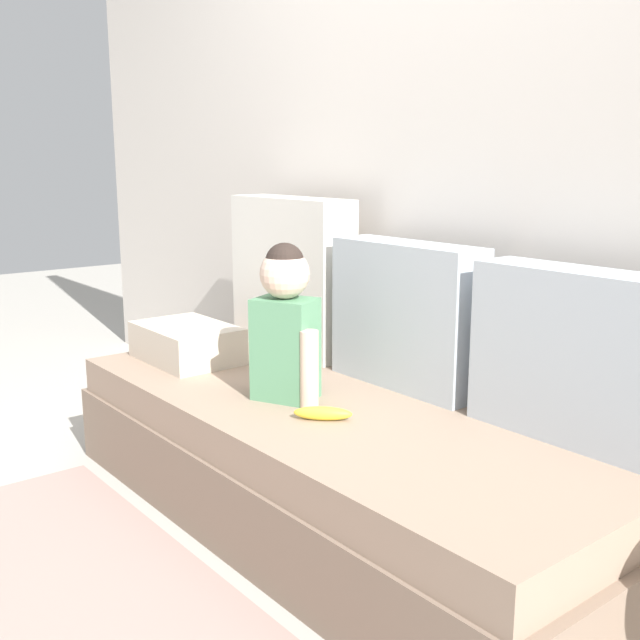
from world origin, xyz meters
name	(u,v)px	position (x,y,z in m)	size (l,w,h in m)	color
ground_plane	(333,519)	(0.00, 0.00, 0.00)	(12.00, 12.00, 0.00)	#B2ADA3
back_wall	(460,138)	(0.00, 0.54, 1.19)	(5.22, 0.10, 2.38)	silver
couch	(333,463)	(0.00, 0.00, 0.19)	(2.02, 0.81, 0.39)	#826C5B
throw_pillow_left	(291,274)	(-0.63, 0.31, 0.68)	(0.59, 0.16, 0.59)	silver
throw_pillow_center	(406,315)	(0.00, 0.31, 0.62)	(0.56, 0.16, 0.47)	#B2BCC6
throw_pillow_right	(576,356)	(0.63, 0.31, 0.62)	(0.58, 0.16, 0.46)	#B2BCC6
toddler	(285,322)	(-0.13, -0.08, 0.63)	(0.29, 0.20, 0.49)	#568E66
banana	(323,413)	(0.10, -0.12, 0.41)	(0.17, 0.04, 0.04)	yellow
folded_blanket	(187,343)	(-0.73, -0.10, 0.45)	(0.40, 0.28, 0.13)	beige
floor_rug	(27,635)	(0.00, -0.96, 0.00)	(1.82, 1.00, 0.01)	tan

